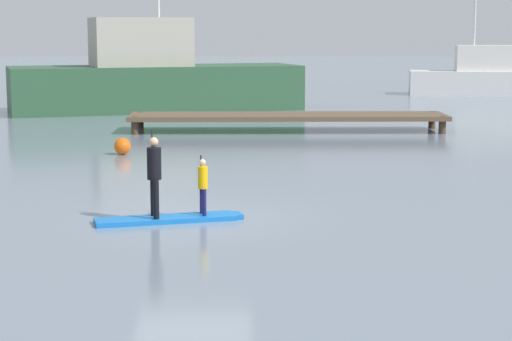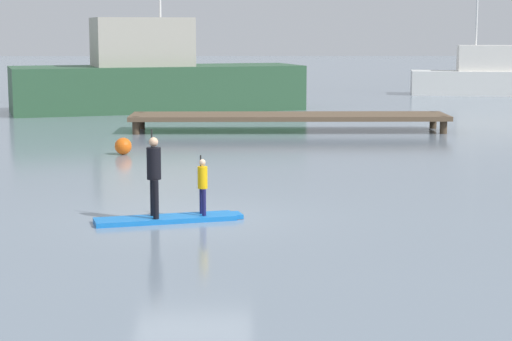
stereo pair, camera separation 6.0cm
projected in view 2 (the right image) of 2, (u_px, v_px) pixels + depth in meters
name	position (u px, v px, depth m)	size (l,w,h in m)	color
ground_plane	(193.00, 218.00, 19.67)	(240.00, 240.00, 0.00)	gray
paddleboard_near	(169.00, 219.00, 19.38)	(3.14, 1.38, 0.10)	blue
paddler_adult	(154.00, 171.00, 19.16)	(0.36, 0.51, 1.82)	black
paddler_child_solo	(203.00, 183.00, 19.48)	(0.25, 0.40, 1.24)	#19194C
fishing_boat_white_large	(154.00, 79.00, 45.52)	(14.68, 8.10, 10.72)	#2D5638
fishing_boat_green_midground	(481.00, 77.00, 56.38)	(8.41, 3.55, 8.50)	silver
floating_dock	(289.00, 117.00, 36.37)	(12.37, 2.52, 0.67)	brown
mooring_buoy_near	(123.00, 146.00, 29.65)	(0.54, 0.54, 0.54)	orange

